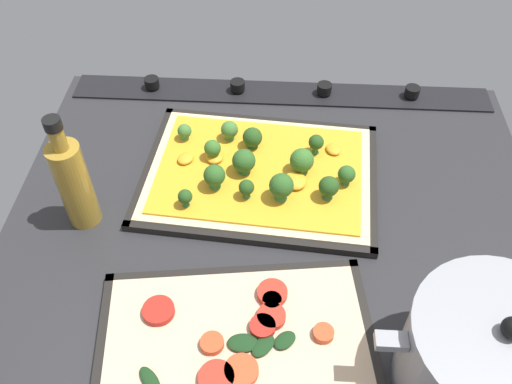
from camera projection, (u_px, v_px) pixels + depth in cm
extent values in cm
cube|color=#28282B|center=(272.00, 232.00, 83.87)|extent=(83.05, 72.42, 3.00)
cube|color=black|center=(278.00, 92.00, 104.42)|extent=(79.72, 7.00, 0.80)
cylinder|color=black|center=(410.00, 91.00, 102.52)|extent=(2.80, 2.80, 1.80)
cylinder|color=black|center=(322.00, 88.00, 103.14)|extent=(2.80, 2.80, 1.80)
cylinder|color=black|center=(235.00, 85.00, 103.77)|extent=(2.80, 2.80, 1.80)
cylinder|color=black|center=(149.00, 82.00, 104.40)|extent=(2.80, 2.80, 1.80)
cube|color=black|center=(257.00, 176.00, 89.49)|extent=(40.29, 31.00, 0.50)
cube|color=black|center=(267.00, 122.00, 98.14)|extent=(38.15, 4.23, 1.30)
cube|color=black|center=(244.00, 239.00, 80.25)|extent=(38.15, 4.23, 1.30)
cube|color=black|center=(370.00, 186.00, 87.51)|extent=(3.43, 28.06, 1.30)
cube|color=black|center=(148.00, 164.00, 90.88)|extent=(3.43, 28.06, 1.30)
cube|color=beige|center=(257.00, 173.00, 88.94)|extent=(37.70, 28.42, 1.00)
cube|color=gold|center=(257.00, 170.00, 88.42)|extent=(34.65, 25.63, 0.40)
cone|color=#4D8B3F|center=(278.00, 195.00, 83.60)|extent=(2.09, 2.09, 1.37)
sphere|color=#2D5B23|center=(278.00, 185.00, 82.04)|extent=(3.80, 3.80, 3.80)
cone|color=#4D8B3F|center=(241.00, 169.00, 87.58)|extent=(2.08, 2.08, 1.03)
sphere|color=#2D5B23|center=(241.00, 161.00, 86.14)|extent=(3.78, 3.78, 3.78)
cone|color=#4D8B3F|center=(342.00, 181.00, 85.82)|extent=(1.54, 1.54, 1.02)
sphere|color=#2D5B23|center=(344.00, 174.00, 84.67)|extent=(2.79, 2.79, 2.79)
cone|color=#427635|center=(183.00, 202.00, 82.68)|extent=(1.23, 1.23, 1.14)
sphere|color=#264C1C|center=(182.00, 196.00, 81.63)|extent=(2.24, 2.24, 2.24)
cone|color=#68AD54|center=(227.00, 136.00, 93.02)|extent=(1.61, 1.61, 0.89)
sphere|color=#427533|center=(227.00, 129.00, 91.87)|extent=(2.93, 2.93, 2.93)
cone|color=#4D8B3F|center=(212.00, 184.00, 85.25)|extent=(1.89, 1.89, 1.27)
sphere|color=#2D5B23|center=(211.00, 175.00, 83.82)|extent=(3.44, 3.44, 3.44)
cone|color=#68AD54|center=(183.00, 137.00, 92.99)|extent=(1.33, 1.33, 0.83)
sphere|color=#427533|center=(182.00, 131.00, 92.02)|extent=(2.42, 2.42, 2.42)
cone|color=#5B9F46|center=(298.00, 169.00, 87.70)|extent=(2.14, 2.14, 0.96)
sphere|color=#386B28|center=(299.00, 160.00, 86.26)|extent=(3.88, 3.88, 3.88)
cone|color=#427635|center=(250.00, 144.00, 91.68)|extent=(1.82, 1.82, 0.82)
sphere|color=#264C1C|center=(250.00, 137.00, 90.45)|extent=(3.32, 3.32, 3.32)
cone|color=#5B9F46|center=(210.00, 155.00, 89.71)|extent=(1.53, 1.53, 1.11)
sphere|color=#386B28|center=(210.00, 148.00, 88.53)|extent=(2.78, 2.78, 2.78)
cone|color=#427635|center=(325.00, 194.00, 83.74)|extent=(1.74, 1.74, 1.27)
sphere|color=#264C1C|center=(326.00, 186.00, 82.39)|extent=(3.16, 3.16, 3.16)
cone|color=#427635|center=(313.00, 149.00, 90.45)|extent=(1.40, 1.40, 1.39)
sphere|color=#264C1C|center=(313.00, 142.00, 89.23)|extent=(2.54, 2.54, 2.54)
cone|color=#427635|center=(244.00, 194.00, 83.84)|extent=(1.33, 1.33, 1.20)
sphere|color=#264C1C|center=(243.00, 187.00, 82.73)|extent=(2.42, 2.42, 2.42)
ellipsoid|color=gold|center=(292.00, 181.00, 85.75)|extent=(4.59, 4.76, 1.37)
ellipsoid|color=gold|center=(331.00, 149.00, 90.87)|extent=(3.51, 3.67, 1.00)
ellipsoid|color=gold|center=(183.00, 158.00, 89.36)|extent=(3.71, 3.83, 1.03)
ellipsoid|color=gold|center=(212.00, 156.00, 89.60)|extent=(3.48, 3.70, 1.16)
cube|color=black|center=(233.00, 341.00, 69.65)|extent=(37.93, 26.22, 0.50)
cube|color=black|center=(230.00, 272.00, 76.30)|extent=(35.31, 5.68, 1.30)
cube|color=black|center=(365.00, 331.00, 70.16)|extent=(3.96, 21.89, 1.30)
cube|color=black|center=(98.00, 349.00, 68.54)|extent=(3.96, 21.89, 1.30)
cube|color=#CBAD8C|center=(233.00, 339.00, 69.13)|extent=(35.24, 23.54, 0.90)
cylinder|color=#D14723|center=(237.00, 371.00, 65.32)|extent=(4.20, 4.20, 1.00)
cylinder|color=#B22319|center=(259.00, 327.00, 69.26)|extent=(3.39, 3.39, 1.00)
cylinder|color=red|center=(270.00, 293.00, 72.60)|extent=(4.09, 4.09, 1.00)
cylinder|color=#D14723|center=(208.00, 343.00, 67.72)|extent=(3.01, 3.01, 1.00)
cylinder|color=red|center=(271.00, 316.00, 70.22)|extent=(3.77, 3.77, 1.00)
cylinder|color=red|center=(272.00, 301.00, 71.76)|extent=(2.61, 2.61, 1.00)
cylinder|color=#D14723|center=(320.00, 333.00, 68.64)|extent=(2.69, 2.69, 1.00)
cylinder|color=#B22319|center=(155.00, 311.00, 70.81)|extent=(4.23, 4.23, 1.00)
cylinder|color=red|center=(212.00, 378.00, 64.71)|extent=(4.38, 4.38, 1.00)
ellipsoid|color=#193819|center=(146.00, 379.00, 64.68)|extent=(3.91, 4.10, 0.60)
ellipsoid|color=#193819|center=(281.00, 340.00, 68.11)|extent=(3.73, 3.70, 0.60)
ellipsoid|color=#193819|center=(239.00, 343.00, 67.87)|extent=(4.04, 2.82, 0.60)
ellipsoid|color=#193819|center=(259.00, 346.00, 67.60)|extent=(3.92, 4.16, 0.60)
cylinder|color=gray|center=(484.00, 362.00, 61.74)|extent=(19.77, 19.77, 12.01)
cylinder|color=gray|center=(503.00, 335.00, 57.00)|extent=(20.16, 20.16, 0.80)
sphere|color=black|center=(508.00, 328.00, 55.81)|extent=(2.40, 2.40, 2.40)
cube|color=gray|center=(387.00, 341.00, 59.33)|extent=(3.60, 2.00, 1.20)
cylinder|color=olive|center=(71.00, 186.00, 78.36)|extent=(4.82, 4.82, 14.71)
cylinder|color=olive|center=(54.00, 139.00, 71.62)|extent=(2.17, 2.17, 3.50)
cylinder|color=black|center=(48.00, 124.00, 69.73)|extent=(2.41, 2.41, 1.60)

